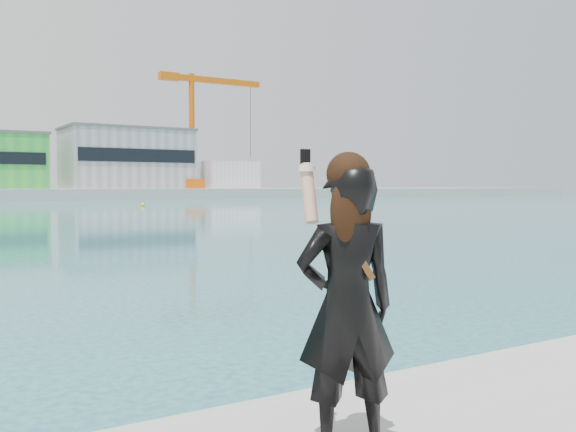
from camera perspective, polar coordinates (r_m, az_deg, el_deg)
name	(u,v)px	position (r m, az deg, el deg)	size (l,w,h in m)	color
warehouse_grey_right	(127,158)	(138.04, -14.12, 4.98)	(25.50, 15.35, 12.50)	gray
ancillary_shed	(226,175)	(144.41, -5.50, 3.65)	(12.00, 10.00, 6.00)	silver
dock_crane	(197,126)	(137.61, -8.09, 7.88)	(23.00, 4.00, 24.00)	orange
flagpole_right	(44,164)	(126.74, -20.89, 4.32)	(1.28, 0.16, 8.00)	silver
buoy_near	(143,206)	(81.93, -12.78, 0.87)	(0.50, 0.50, 0.50)	yellow
woman	(347,298)	(4.08, 5.24, -7.26)	(0.75, 0.60, 1.90)	black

